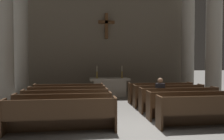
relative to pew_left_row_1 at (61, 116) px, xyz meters
name	(u,v)px	position (x,y,z in m)	size (l,w,h in m)	color
ground_plane	(137,130)	(2.11, 0.04, -0.48)	(80.00, 80.00, 0.00)	slate
pew_left_row_1	(61,116)	(0.00, 0.00, 0.00)	(3.01, 0.50, 0.95)	#422B19
pew_left_row_2	(64,108)	(0.00, 1.02, 0.00)	(3.01, 0.50, 0.95)	#422B19
pew_left_row_3	(66,102)	(0.00, 2.03, 0.00)	(3.01, 0.50, 0.95)	#422B19
pew_left_row_4	(67,98)	(0.00, 3.05, 0.00)	(3.01, 0.50, 0.95)	#422B19
pew_left_row_5	(69,94)	(0.00, 4.06, 0.00)	(3.01, 0.50, 0.95)	#422B19
pew_right_row_1	(208,111)	(4.23, 0.00, 0.00)	(3.01, 0.50, 0.95)	#422B19
pew_right_row_2	(191,105)	(4.23, 1.02, 0.00)	(3.01, 0.50, 0.95)	#422B19
pew_right_row_3	(179,100)	(4.23, 2.03, 0.00)	(3.01, 0.50, 0.95)	#422B19
pew_right_row_4	(168,96)	(4.23, 3.05, 0.00)	(3.01, 0.50, 0.95)	#422B19
pew_right_row_5	(160,92)	(4.23, 4.06, 0.00)	(3.01, 0.50, 0.95)	#422B19
column_left_second	(4,29)	(-2.69, 4.12, 2.84)	(1.11, 1.11, 6.80)	#ADA89E
column_right_second	(214,33)	(6.92, 4.12, 2.84)	(1.11, 1.11, 6.80)	#ADA89E
column_left_third	(21,36)	(-2.69, 6.83, 2.84)	(1.11, 1.11, 6.80)	#ADA89E
column_right_third	(188,38)	(6.92, 6.83, 2.84)	(1.11, 1.11, 6.80)	#ADA89E
altar	(110,87)	(2.11, 6.36, 0.06)	(2.20, 0.90, 1.01)	#BCB7AD
candlestick_left	(97,74)	(1.41, 6.36, 0.75)	(0.16, 0.16, 0.68)	#B79338
candlestick_right	(122,74)	(2.81, 6.36, 0.75)	(0.16, 0.16, 0.68)	#B79338
apse_with_cross	(106,33)	(2.11, 8.19, 3.28)	(10.80, 0.44, 7.51)	#706656
lone_worshipper	(159,94)	(3.48, 2.07, 0.22)	(0.32, 0.43, 1.32)	#26262B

